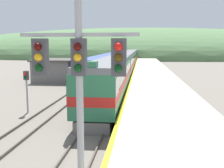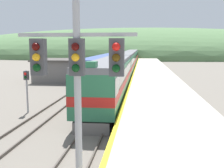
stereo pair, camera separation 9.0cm
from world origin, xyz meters
name	(u,v)px [view 1 (the left image)]	position (x,y,z in m)	size (l,w,h in m)	color
track_main	(131,65)	(0.00, 70.00, 0.08)	(1.52, 180.00, 0.16)	#4C443D
track_siding	(115,65)	(-4.36, 70.00, 0.08)	(1.52, 180.00, 0.16)	#4C443D
platform	(150,70)	(4.73, 50.00, 0.55)	(6.36, 140.00, 1.12)	#BCB5A5
distant_hills	(136,56)	(0.00, 138.42, 0.00)	(228.52, 102.84, 28.80)	#517547
station_shed	(57,70)	(-9.94, 36.46, 1.68)	(6.05, 7.44, 3.33)	slate
express_train_lead_car	(111,78)	(0.00, 22.52, 2.22)	(2.94, 20.67, 4.42)	black
carriage_second	(125,64)	(0.00, 43.95, 2.21)	(2.93, 19.97, 4.06)	black
carriage_third	(130,58)	(0.00, 64.80, 2.21)	(2.93, 19.97, 4.06)	black
carriage_fourth	(133,55)	(0.00, 85.65, 2.21)	(2.93, 19.97, 4.06)	black
siding_train	(106,63)	(-4.36, 52.33, 1.81)	(2.90, 44.14, 3.50)	black
signal_mast_main	(79,79)	(1.21, 4.65, 4.43)	(3.30, 0.42, 6.54)	#9E9EA3
signal_post_siding	(26,82)	(-6.12, 17.26, 2.47)	(0.36, 0.42, 3.42)	#9E9EA3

